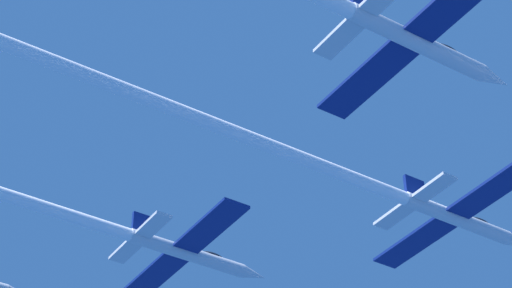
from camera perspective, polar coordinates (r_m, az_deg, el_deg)
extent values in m
cylinder|color=silver|center=(82.01, 11.06, -4.08)|extent=(1.15, 10.45, 1.15)
ellipsoid|color=black|center=(83.69, 12.20, -4.24)|extent=(0.80, 2.09, 0.57)
cube|color=navy|center=(84.47, 8.75, -5.40)|extent=(7.94, 2.30, 0.25)
cube|color=navy|center=(79.08, 12.96, -2.44)|extent=(7.94, 2.30, 0.25)
cube|color=navy|center=(80.32, 8.73, -2.39)|extent=(0.30, 1.88, 1.67)
cube|color=silver|center=(80.88, 7.64, -3.97)|extent=(3.57, 1.38, 0.25)
cube|color=silver|center=(78.00, 9.81, -2.37)|extent=(3.57, 1.38, 0.25)
cylinder|color=white|center=(70.68, -2.52, 1.15)|extent=(1.03, 34.27, 1.03)
cylinder|color=silver|center=(84.52, -3.80, -6.05)|extent=(1.15, 10.45, 1.15)
cone|color=silver|center=(87.32, -0.14, -7.22)|extent=(1.13, 2.30, 1.13)
ellipsoid|color=black|center=(85.73, -2.44, -6.20)|extent=(0.80, 2.09, 0.57)
cube|color=navy|center=(87.81, -5.58, -7.21)|extent=(7.94, 2.30, 0.25)
cube|color=navy|center=(80.91, -2.52, -4.57)|extent=(7.94, 2.30, 0.25)
cube|color=navy|center=(83.64, -6.25, -4.40)|extent=(0.30, 1.88, 1.67)
cube|color=silver|center=(84.66, -7.19, -5.88)|extent=(3.57, 1.38, 0.25)
cube|color=silver|center=(81.01, -5.67, -4.45)|extent=(3.57, 1.38, 0.25)
cylinder|color=silver|center=(65.08, 8.95, 5.52)|extent=(1.15, 10.45, 1.15)
cone|color=silver|center=(68.64, 13.02, 3.50)|extent=(1.13, 2.30, 1.13)
ellipsoid|color=black|center=(66.64, 10.43, 5.08)|extent=(0.80, 2.09, 0.57)
cube|color=navy|center=(67.34, 6.13, 3.52)|extent=(7.94, 2.30, 0.25)
cube|color=navy|center=(63.97, 5.95, 7.86)|extent=(0.30, 1.88, 1.67)
cube|color=silver|center=(64.21, 4.59, 5.80)|extent=(3.57, 1.38, 0.25)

